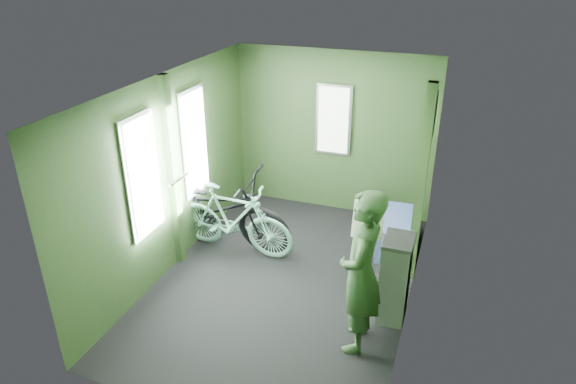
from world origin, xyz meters
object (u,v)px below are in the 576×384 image
bicycle_black (217,244)px  bicycle_mint (235,252)px  passenger (361,272)px  bench_seat (401,230)px  waste_box (395,279)px

bicycle_black → bicycle_mint: 0.32m
passenger → bench_seat: passenger is taller
passenger → bench_seat: bearing=172.0°
passenger → bicycle_black: bearing=-123.4°
bicycle_mint → waste_box: 2.20m
passenger → waste_box: bearing=149.9°
bench_seat → bicycle_black: bearing=-166.2°
bicycle_mint → waste_box: waste_box is taller
passenger → bench_seat: size_ratio=1.77×
bench_seat → waste_box: bearing=-88.1°
passenger → bench_seat: 1.97m
bicycle_mint → bench_seat: bench_seat is taller
passenger → bicycle_mint: bearing=-125.1°
waste_box → passenger: bearing=-116.5°
bicycle_mint → waste_box: size_ratio=1.68×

